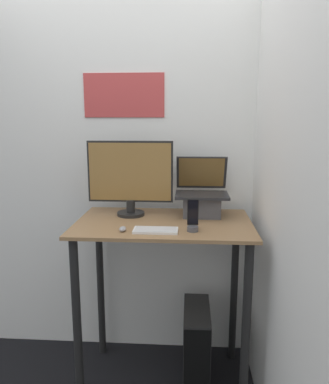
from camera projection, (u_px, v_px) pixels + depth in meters
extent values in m
cube|color=white|center=(168.00, 174.00, 2.59)|extent=(6.00, 0.05, 2.60)
cube|color=#BF3F3F|center=(124.00, 95.00, 2.48)|extent=(0.54, 0.01, 0.29)
cube|color=white|center=(283.00, 198.00, 1.82)|extent=(0.05, 6.00, 2.60)
cube|color=#936D47|center=(164.00, 223.00, 2.23)|extent=(1.04, 0.66, 0.02)
cylinder|color=black|center=(77.00, 328.00, 2.10)|extent=(0.05, 0.05, 1.06)
cylinder|color=black|center=(246.00, 334.00, 2.03)|extent=(0.05, 0.05, 1.06)
cylinder|color=black|center=(101.00, 284.00, 2.64)|extent=(0.05, 0.05, 1.06)
cylinder|color=black|center=(234.00, 289.00, 2.58)|extent=(0.05, 0.05, 1.06)
cube|color=#4C4C51|center=(202.00, 206.00, 2.34)|extent=(0.23, 0.17, 0.13)
cube|color=#262628|center=(202.00, 195.00, 2.32)|extent=(0.33, 0.24, 0.02)
cube|color=#262628|center=(201.00, 173.00, 2.47)|extent=(0.33, 0.11, 0.22)
cube|color=olive|center=(201.00, 172.00, 2.46)|extent=(0.30, 0.09, 0.20)
cylinder|color=black|center=(131.00, 214.00, 2.37)|extent=(0.17, 0.17, 0.02)
cylinder|color=black|center=(131.00, 206.00, 2.36)|extent=(0.06, 0.06, 0.08)
cube|color=black|center=(130.00, 172.00, 2.33)|extent=(0.53, 0.01, 0.38)
cube|color=olive|center=(130.00, 172.00, 2.32)|extent=(0.51, 0.01, 0.36)
cube|color=white|center=(156.00, 230.00, 2.03)|extent=(0.24, 0.11, 0.01)
cube|color=silver|center=(156.00, 229.00, 2.03)|extent=(0.22, 0.10, 0.00)
ellipsoid|color=#99999E|center=(123.00, 229.00, 2.04)|extent=(0.04, 0.06, 0.03)
cylinder|color=#4C4C51|center=(193.00, 229.00, 2.04)|extent=(0.06, 0.06, 0.03)
cube|color=black|center=(193.00, 212.00, 2.03)|extent=(0.06, 0.04, 0.15)
cube|color=black|center=(193.00, 212.00, 2.03)|extent=(0.05, 0.03, 0.14)
cube|color=black|center=(196.00, 346.00, 2.38)|extent=(0.16, 0.42, 0.51)
cube|color=black|center=(197.00, 368.00, 2.17)|extent=(0.15, 0.01, 0.49)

